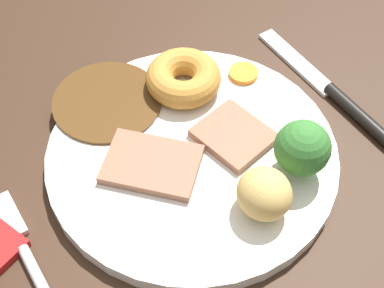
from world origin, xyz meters
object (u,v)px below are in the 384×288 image
Objects in this scene: meat_slice_main at (152,164)px; yorkshire_pudding at (183,78)px; dinner_plate at (192,156)px; roast_potato_left at (260,196)px; meat_slice_under at (234,135)px; broccoli_floret at (302,148)px; knife at (335,94)px; fork at (30,262)px; carrot_coin_front at (243,73)px.

meat_slice_main is 9.75cm from yorkshire_pudding.
roast_potato_left reaches higher than dinner_plate.
roast_potato_left reaches higher than meat_slice_main.
yorkshire_pudding is at bearing 77.27° from roast_potato_left.
dinner_plate is 4.17× the size of meat_slice_under.
broccoli_floret reaches higher than meat_slice_under.
meat_slice_under is at bearing 110.00° from broccoli_floret.
meat_slice_main is 19.69cm from knife.
meat_slice_main is 0.52× the size of fork.
broccoli_floret is (-3.61, -11.45, 2.69)cm from carrot_coin_front.
meat_slice_main is at bearing 116.85° from roast_potato_left.
knife is at bearing -5.47° from meat_slice_under.
roast_potato_left is at bearing -85.41° from dinner_plate.
meat_slice_under is 0.33× the size of knife.
knife is at bearing 26.45° from broccoli_floret.
yorkshire_pudding reaches higher than carrot_coin_front.
roast_potato_left is 0.30× the size of fork.
meat_slice_main is 0.43× the size of knife.
fork is (-25.85, -4.87, -1.25)cm from carrot_coin_front.
fork is (-22.25, 6.58, -3.95)cm from broccoli_floret.
meat_slice_main is 1.48× the size of broccoli_floret.
yorkshire_pudding is 2.53× the size of carrot_coin_front.
meat_slice_under is at bearing -90.88° from yorkshire_pudding.
meat_slice_under is at bearing -86.90° from fork.
broccoli_floret is at bearing -81.44° from yorkshire_pudding.
dinner_plate reaches higher than fork.
yorkshire_pudding is 21.51cm from fork.
yorkshire_pudding is 15.00cm from roast_potato_left.
yorkshire_pudding is at bearing 89.12° from meat_slice_under.
roast_potato_left reaches higher than yorkshire_pudding.
roast_potato_left is 0.87× the size of broccoli_floret.
meat_slice_under is 7.83cm from roast_potato_left.
meat_slice_main is 7.80cm from meat_slice_under.
fork is at bearing 178.18° from meat_slice_under.
fork is (-20.08, 0.64, -1.41)cm from meat_slice_under.
meat_slice_under reaches higher than knife.
fork is 0.83× the size of knife.
carrot_coin_front is 26.34cm from fork.
yorkshire_pudding is at bearing 37.38° from meat_slice_main.
roast_potato_left is 16.38cm from knife.
meat_slice_main is 12.61cm from fork.
broccoli_floret reaches higher than meat_slice_main.
yorkshire_pudding reaches higher than meat_slice_under.
broccoli_floret reaches higher than carrot_coin_front.
dinner_plate is 1.67× the size of fork.
broccoli_floret reaches higher than yorkshire_pudding.
broccoli_floret is at bearing -101.56° from fork.
fork is (-12.48, -1.11, -1.41)cm from meat_slice_main.
roast_potato_left reaches higher than carrot_coin_front.
meat_slice_under reaches higher than carrot_coin_front.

